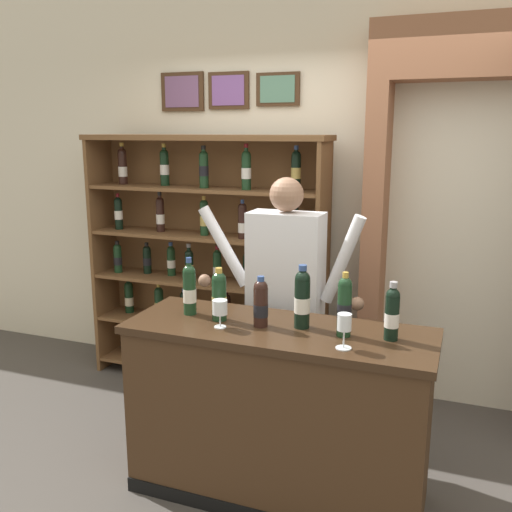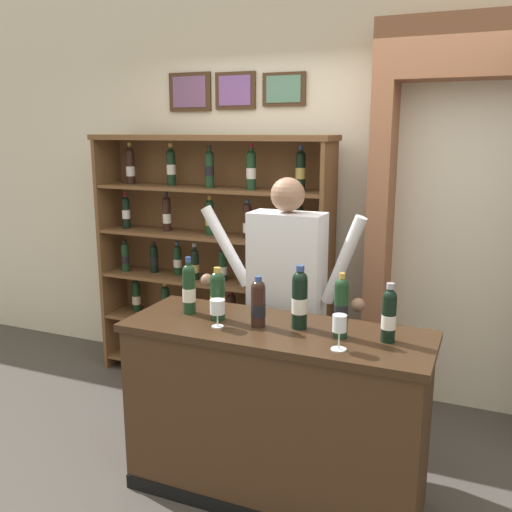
# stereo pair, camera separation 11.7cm
# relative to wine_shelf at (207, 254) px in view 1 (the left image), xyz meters

# --- Properties ---
(ground_plane) EXTENTS (14.00, 14.00, 0.02)m
(ground_plane) POSITION_rel_wine_shelf_xyz_m (0.85, -1.19, -1.03)
(ground_plane) COLOR #47423D
(back_wall) EXTENTS (12.00, 0.19, 3.18)m
(back_wall) POSITION_rel_wine_shelf_xyz_m (0.85, 0.34, 0.57)
(back_wall) COLOR beige
(back_wall) RESTS_ON ground
(wine_shelf) EXTENTS (1.89, 0.36, 1.91)m
(wine_shelf) POSITION_rel_wine_shelf_xyz_m (0.00, 0.00, 0.00)
(wine_shelf) COLOR brown
(wine_shelf) RESTS_ON ground
(archway_doorway) EXTENTS (1.43, 0.45, 2.63)m
(archway_doorway) POSITION_rel_wine_shelf_xyz_m (1.88, 0.22, 0.51)
(archway_doorway) COLOR #9E6647
(archway_doorway) RESTS_ON ground
(tasting_counter) EXTENTS (1.59, 0.58, 0.95)m
(tasting_counter) POSITION_rel_wine_shelf_xyz_m (0.98, -1.19, -0.54)
(tasting_counter) COLOR #422B19
(tasting_counter) RESTS_ON ground
(shopkeeper) EXTENTS (1.06, 0.22, 1.68)m
(shopkeeper) POSITION_rel_wine_shelf_xyz_m (0.84, -0.68, 0.02)
(shopkeeper) COLOR #2D3347
(shopkeeper) RESTS_ON ground
(tasting_bottle_bianco) EXTENTS (0.07, 0.07, 0.32)m
(tasting_bottle_bianco) POSITION_rel_wine_shelf_xyz_m (0.45, -1.16, 0.08)
(tasting_bottle_bianco) COLOR #19381E
(tasting_bottle_bianco) RESTS_ON tasting_counter
(tasting_bottle_brunello) EXTENTS (0.08, 0.08, 0.29)m
(tasting_bottle_brunello) POSITION_rel_wine_shelf_xyz_m (0.64, -1.19, 0.07)
(tasting_bottle_brunello) COLOR #19381E
(tasting_bottle_brunello) RESTS_ON tasting_counter
(tasting_bottle_prosecco) EXTENTS (0.08, 0.08, 0.27)m
(tasting_bottle_prosecco) POSITION_rel_wine_shelf_xyz_m (0.88, -1.20, 0.06)
(tasting_bottle_prosecco) COLOR black
(tasting_bottle_prosecco) RESTS_ON tasting_counter
(tasting_bottle_riserva) EXTENTS (0.08, 0.08, 0.33)m
(tasting_bottle_riserva) POSITION_rel_wine_shelf_xyz_m (1.09, -1.15, 0.09)
(tasting_bottle_riserva) COLOR black
(tasting_bottle_riserva) RESTS_ON tasting_counter
(tasting_bottle_chianti) EXTENTS (0.07, 0.07, 0.32)m
(tasting_bottle_chianti) POSITION_rel_wine_shelf_xyz_m (1.31, -1.19, 0.09)
(tasting_bottle_chianti) COLOR #19381E
(tasting_bottle_chianti) RESTS_ON tasting_counter
(tasting_bottle_super_tuscan) EXTENTS (0.07, 0.07, 0.29)m
(tasting_bottle_super_tuscan) POSITION_rel_wine_shelf_xyz_m (1.54, -1.16, 0.07)
(tasting_bottle_super_tuscan) COLOR black
(tasting_bottle_super_tuscan) RESTS_ON tasting_counter
(wine_glass_center) EXTENTS (0.07, 0.07, 0.17)m
(wine_glass_center) POSITION_rel_wine_shelf_xyz_m (1.35, -1.35, 0.06)
(wine_glass_center) COLOR silver
(wine_glass_center) RESTS_ON tasting_counter
(wine_glass_spare) EXTENTS (0.08, 0.08, 0.15)m
(wine_glass_spare) POSITION_rel_wine_shelf_xyz_m (0.70, -1.30, 0.04)
(wine_glass_spare) COLOR silver
(wine_glass_spare) RESTS_ON tasting_counter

